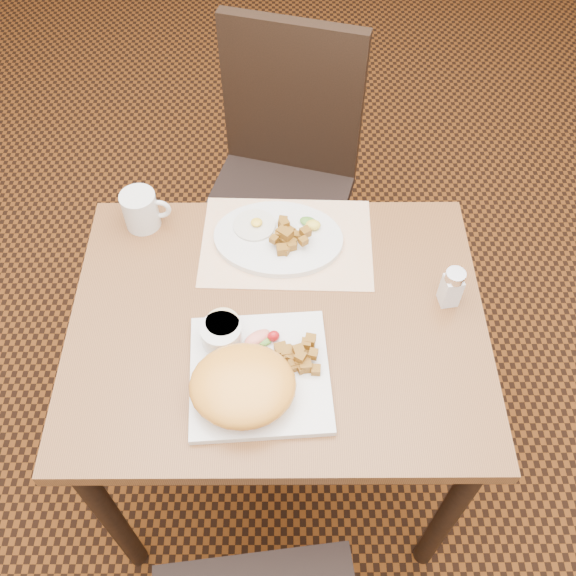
# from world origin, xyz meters

# --- Properties ---
(ground) EXTENTS (8.00, 8.00, 0.00)m
(ground) POSITION_xyz_m (0.00, 0.00, 0.00)
(ground) COLOR black
(ground) RESTS_ON ground
(table) EXTENTS (0.90, 0.70, 0.75)m
(table) POSITION_xyz_m (0.00, 0.00, 0.64)
(table) COLOR brown
(table) RESTS_ON ground
(chair_far) EXTENTS (0.52, 0.53, 0.97)m
(chair_far) POSITION_xyz_m (0.01, 0.69, 0.54)
(chair_far) COLOR black
(chair_far) RESTS_ON ground
(placemat) EXTENTS (0.41, 0.29, 0.00)m
(placemat) POSITION_xyz_m (0.02, 0.22, 0.75)
(placemat) COLOR white
(placemat) RESTS_ON table
(plate_square) EXTENTS (0.30, 0.30, 0.02)m
(plate_square) POSITION_xyz_m (-0.04, -0.14, 0.76)
(plate_square) COLOR silver
(plate_square) RESTS_ON table
(plate_oval) EXTENTS (0.33, 0.26, 0.02)m
(plate_oval) POSITION_xyz_m (0.00, 0.22, 0.76)
(plate_oval) COLOR silver
(plate_oval) RESTS_ON placemat
(hollandaise_mound) EXTENTS (0.21, 0.19, 0.08)m
(hollandaise_mound) POSITION_xyz_m (-0.07, -0.19, 0.80)
(hollandaise_mound) COLOR #F8A330
(hollandaise_mound) RESTS_ON plate_square
(ramekin) EXTENTS (0.08, 0.09, 0.05)m
(ramekin) POSITION_xyz_m (-0.11, -0.06, 0.79)
(ramekin) COLOR silver
(ramekin) RESTS_ON plate_square
(garnish_sq) EXTENTS (0.08, 0.06, 0.03)m
(garnish_sq) POSITION_xyz_m (-0.03, -0.06, 0.78)
(garnish_sq) COLOR #387223
(garnish_sq) RESTS_ON plate_square
(fried_egg) EXTENTS (0.10, 0.10, 0.02)m
(fried_egg) POSITION_xyz_m (-0.06, 0.25, 0.77)
(fried_egg) COLOR white
(fried_egg) RESTS_ON plate_oval
(garnish_ov) EXTENTS (0.05, 0.05, 0.02)m
(garnish_ov) POSITION_xyz_m (0.08, 0.25, 0.78)
(garnish_ov) COLOR #387223
(garnish_ov) RESTS_ON plate_oval
(salt_shaker) EXTENTS (0.05, 0.05, 0.10)m
(salt_shaker) POSITION_xyz_m (0.37, 0.05, 0.80)
(salt_shaker) COLOR white
(salt_shaker) RESTS_ON table
(coffee_mug) EXTENTS (0.11, 0.08, 0.09)m
(coffee_mug) POSITION_xyz_m (-0.32, 0.28, 0.80)
(coffee_mug) COLOR silver
(coffee_mug) RESTS_ON table
(home_fries_sq) EXTENTS (0.11, 0.09, 0.04)m
(home_fries_sq) POSITION_xyz_m (0.04, -0.11, 0.78)
(home_fries_sq) COLOR #946017
(home_fries_sq) RESTS_ON plate_square
(home_fries_ov) EXTENTS (0.10, 0.11, 0.04)m
(home_fries_ov) POSITION_xyz_m (0.02, 0.21, 0.78)
(home_fries_ov) COLOR #946017
(home_fries_ov) RESTS_ON plate_oval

